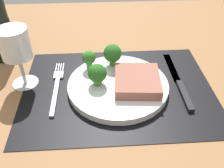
{
  "coord_description": "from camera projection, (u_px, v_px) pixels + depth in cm",
  "views": [
    {
      "loc": [
        -4.26,
        -44.61,
        38.29
      ],
      "look_at": [
        -1.43,
        -0.3,
        1.9
      ],
      "focal_mm": 39.76,
      "sensor_mm": 36.0,
      "label": 1
    }
  ],
  "objects": [
    {
      "name": "broccoli_near_fork",
      "position": [
        113.0,
        54.0,
        0.61
      ],
      "size": [
        4.53,
        4.53,
        5.8
      ],
      "color": "#5B8942",
      "rests_on": "plate"
    },
    {
      "name": "steak",
      "position": [
        137.0,
        81.0,
        0.56
      ],
      "size": [
        11.0,
        11.8,
        2.35
      ],
      "primitive_type": "cube",
      "rotation": [
        0.0,
        0.0,
        -0.08
      ],
      "color": "#8C5647",
      "rests_on": "plate"
    },
    {
      "name": "broccoli_center",
      "position": [
        97.0,
        74.0,
        0.56
      ],
      "size": [
        4.32,
        4.32,
        5.23
      ],
      "color": "#5B8942",
      "rests_on": "plate"
    },
    {
      "name": "wine_glass",
      "position": [
        16.0,
        47.0,
        0.54
      ],
      "size": [
        6.76,
        6.76,
        14.52
      ],
      "color": "silver",
      "rests_on": "ground_plane"
    },
    {
      "name": "placemat",
      "position": [
        118.0,
        89.0,
        0.59
      ],
      "size": [
        44.64,
        32.84,
        0.3
      ],
      "primitive_type": "cube",
      "color": "black",
      "rests_on": "ground_plane"
    },
    {
      "name": "knife",
      "position": [
        179.0,
        83.0,
        0.6
      ],
      "size": [
        1.8,
        23.0,
        0.8
      ],
      "rotation": [
        0.0,
        0.0,
        0.03
      ],
      "color": "black",
      "rests_on": "placemat"
    },
    {
      "name": "fork",
      "position": [
        57.0,
        86.0,
        0.59
      ],
      "size": [
        2.4,
        19.2,
        0.5
      ],
      "rotation": [
        0.0,
        0.0,
        0.01
      ],
      "color": "silver",
      "rests_on": "placemat"
    },
    {
      "name": "plate",
      "position": [
        118.0,
        86.0,
        0.58
      ],
      "size": [
        23.52,
        23.52,
        1.6
      ],
      "primitive_type": "cylinder",
      "color": "silver",
      "rests_on": "placemat"
    },
    {
      "name": "ground_plane",
      "position": [
        118.0,
        94.0,
        0.6
      ],
      "size": [
        140.0,
        110.0,
        3.0
      ],
      "primitive_type": "cube",
      "color": "brown"
    },
    {
      "name": "broccoli_near_steak",
      "position": [
        89.0,
        58.0,
        0.6
      ],
      "size": [
        3.38,
        3.38,
        4.98
      ],
      "color": "#5B8942",
      "rests_on": "plate"
    }
  ]
}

